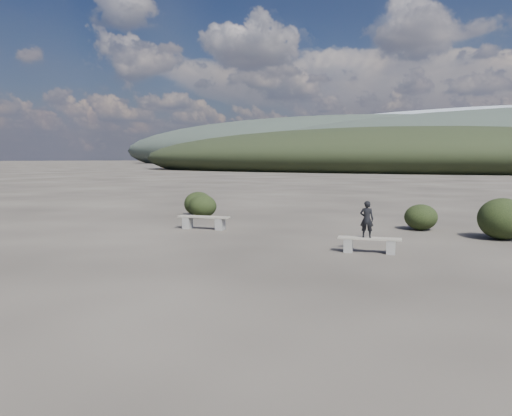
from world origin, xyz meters
The scene contains 8 objects.
ground centered at (0.00, 0.00, 0.00)m, with size 1200.00×1200.00×0.00m, color #2D2823.
bench_left centered at (-4.12, 5.72, 0.28)m, with size 1.88×0.77×0.46m.
bench_right centered at (2.21, 4.28, 0.25)m, with size 1.65×0.74×0.41m.
seated_person centered at (2.13, 4.26, 0.89)m, with size 0.35×0.23×0.96m, color black.
shrub_a centered at (-6.23, 8.57, 0.48)m, with size 1.16×1.16×0.95m, color black.
shrub_c centered at (2.47, 9.31, 0.45)m, with size 1.11×1.11×0.89m, color black.
shrub_d centered at (5.05, 8.46, 0.63)m, with size 1.44×1.44×1.26m, color black.
shrub_f centered at (-6.76, 8.99, 0.52)m, with size 1.23×1.23×1.04m, color black.
Camera 1 is at (6.02, -8.30, 2.44)m, focal length 35.00 mm.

